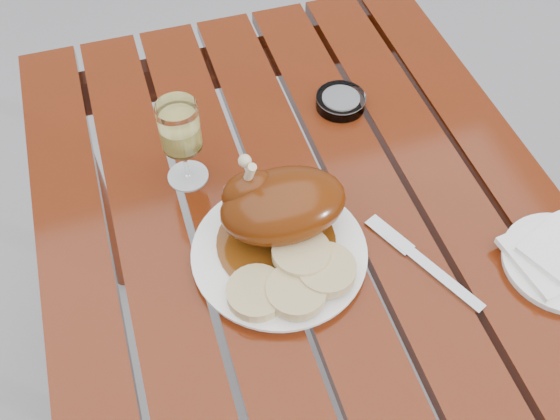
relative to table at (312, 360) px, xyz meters
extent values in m
cube|color=#62200B|center=(0.00, 0.00, 0.00)|extent=(0.80, 1.20, 0.75)
cylinder|color=white|center=(-0.06, 0.01, 0.38)|extent=(0.29, 0.29, 0.02)
cylinder|color=#592B0A|center=(-0.06, 0.03, 0.39)|extent=(0.17, 0.17, 0.00)
ellipsoid|color=#5B2706|center=(-0.04, 0.05, 0.44)|extent=(0.18, 0.12, 0.09)
ellipsoid|color=#5B2706|center=(-0.08, 0.08, 0.45)|extent=(0.09, 0.06, 0.07)
cylinder|color=#C6B28C|center=(-0.09, 0.08, 0.48)|extent=(0.03, 0.04, 0.10)
cylinder|color=tan|center=(-0.11, -0.05, 0.40)|extent=(0.08, 0.08, 0.02)
cylinder|color=tan|center=(-0.06, -0.06, 0.40)|extent=(0.08, 0.08, 0.02)
cylinder|color=tan|center=(-0.01, -0.05, 0.41)|extent=(0.08, 0.08, 0.02)
cylinder|color=tan|center=(-0.04, -0.01, 0.41)|extent=(0.08, 0.08, 0.02)
cylinder|color=#DDD364|center=(-0.16, 0.21, 0.45)|extent=(0.08, 0.08, 0.15)
cube|color=white|center=(0.31, -0.11, 0.39)|extent=(0.14, 0.13, 0.01)
cylinder|color=#B2B7BC|center=(0.14, 0.29, 0.39)|extent=(0.11, 0.11, 0.02)
cube|color=gray|center=(-0.11, 0.05, 0.38)|extent=(0.06, 0.19, 0.01)
cube|color=gray|center=(0.14, -0.07, 0.38)|extent=(0.09, 0.17, 0.01)
camera|label=1|loc=(-0.21, -0.46, 1.14)|focal=40.00mm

